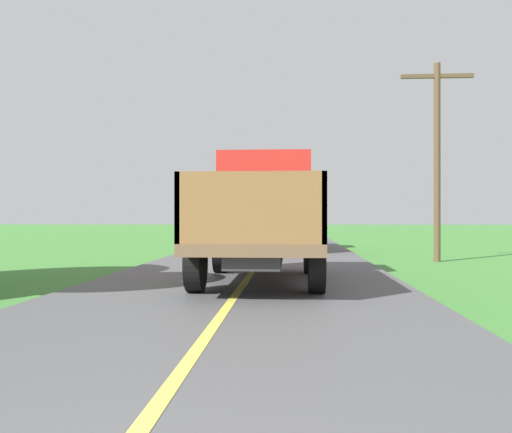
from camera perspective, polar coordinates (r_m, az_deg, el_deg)
banana_truck_near at (r=11.97m, az=0.72°, el=0.32°), size 2.38×5.82×2.80m
banana_truck_far at (r=23.08m, az=2.77°, el=0.16°), size 2.38×5.81×2.80m
utility_pole_roadside at (r=18.11m, az=18.21°, el=6.30°), size 2.22×0.20×6.17m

